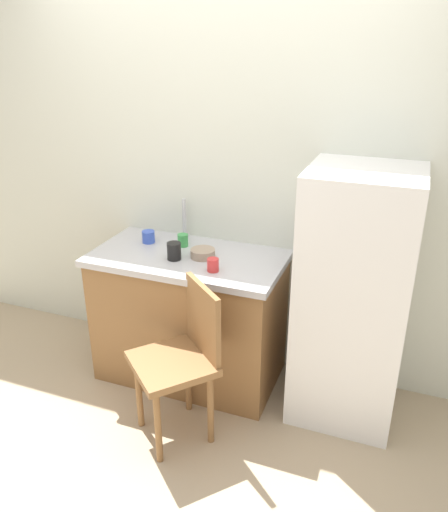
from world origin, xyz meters
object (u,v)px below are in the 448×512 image
object	(u,v)px
cup_black	(174,251)
cup_blue	(148,237)
cup_green	(183,240)
refrigerator	(353,299)
cup_red	(213,265)
terracotta_bowl	(203,253)
chair	(183,356)

from	to	relation	value
cup_black	cup_blue	bearing A→B (deg)	145.98
cup_green	refrigerator	bearing A→B (deg)	-5.17
refrigerator	cup_green	distance (m)	1.09
cup_blue	cup_black	bearing A→B (deg)	-34.02
cup_red	cup_black	world-z (taller)	cup_black
terracotta_bowl	cup_green	bearing A→B (deg)	147.66
chair	cup_black	xyz separation A→B (m)	(-0.24, 0.42, 0.40)
cup_blue	cup_red	distance (m)	0.60
cup_red	cup_green	bearing A→B (deg)	138.76
cup_green	cup_blue	xyz separation A→B (m)	(-0.23, -0.02, -0.00)
refrigerator	cup_blue	bearing A→B (deg)	176.73
refrigerator	cup_green	size ratio (longest dim) A/B	18.90
cup_blue	cup_black	world-z (taller)	cup_black
refrigerator	cup_blue	distance (m)	1.31
terracotta_bowl	cup_black	bearing A→B (deg)	-149.59
cup_blue	terracotta_bowl	bearing A→B (deg)	-12.85
terracotta_bowl	cup_red	bearing A→B (deg)	-50.97
cup_green	cup_red	bearing A→B (deg)	-41.24
refrigerator	cup_red	size ratio (longest dim) A/B	19.56
chair	cup_red	xyz separation A→B (m)	(0.04, 0.35, 0.39)
cup_green	cup_blue	bearing A→B (deg)	-174.39
refrigerator	chair	distance (m)	0.98
cup_blue	cup_red	bearing A→B (deg)	-24.84
cup_red	cup_black	xyz separation A→B (m)	(-0.27, 0.07, 0.01)
chair	terracotta_bowl	xyz separation A→B (m)	(-0.09, 0.50, 0.38)
refrigerator	chair	size ratio (longest dim) A/B	1.64
cup_blue	chair	bearing A→B (deg)	-49.88
refrigerator	cup_green	xyz separation A→B (m)	(-1.07, 0.10, 0.16)
terracotta_bowl	cup_black	size ratio (longest dim) A/B	1.42
refrigerator	cup_green	bearing A→B (deg)	174.83
cup_green	cup_black	size ratio (longest dim) A/B	0.75
terracotta_bowl	cup_blue	xyz separation A→B (m)	(-0.42, 0.09, 0.01)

